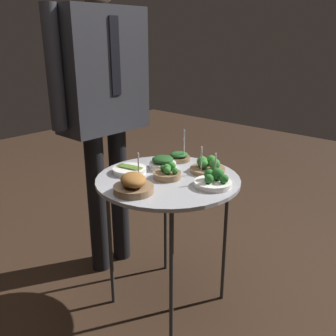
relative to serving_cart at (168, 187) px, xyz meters
The scene contains 10 objects.
ground_plane 0.67m from the serving_cart, ahead, with size 8.00×8.00×0.00m, color black.
serving_cart is the anchor object (origin of this frame).
bowl_roast_center 0.25m from the serving_cart, behind, with size 0.18×0.18×0.17m.
bowl_broccoli_back_left 0.25m from the serving_cart, 74.94° to the right, with size 0.17×0.17×0.14m.
bowl_broccoli_mid_left 0.08m from the serving_cart, 147.26° to the right, with size 0.14×0.14×0.07m.
bowl_broccoli_front_center 0.23m from the serving_cart, 24.17° to the right, with size 0.18×0.18×0.14m.
bowl_spinach_back_right 0.28m from the serving_cart, 28.78° to the left, with size 0.12×0.12×0.18m.
bowl_asparagus_front_left 0.22m from the serving_cart, 111.73° to the left, with size 0.17×0.17×0.04m.
bowl_spinach_front_right 0.16m from the serving_cart, 53.07° to the left, with size 0.14×0.14×0.07m.
waiter_figure 0.68m from the serving_cart, 85.95° to the left, with size 0.65×0.24×1.76m.
Camera 1 is at (-1.27, -1.14, 1.38)m, focal length 40.00 mm.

